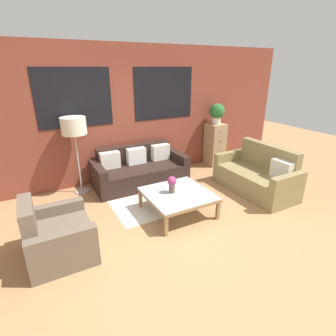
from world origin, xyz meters
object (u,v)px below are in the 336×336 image
(couch_dark, at_px, (140,171))
(potted_plant, at_px, (217,112))
(armchair_corner, at_px, (57,237))
(coffee_table, at_px, (178,195))
(settee_vintage, at_px, (257,176))
(floor_lamp, at_px, (74,128))
(flower_vase, at_px, (172,183))
(drawer_cabinet, at_px, (215,144))

(couch_dark, xyz_separation_m, potted_plant, (2.14, 0.20, 1.04))
(armchair_corner, distance_m, coffee_table, 1.94)
(armchair_corner, distance_m, potted_plant, 4.50)
(settee_vintage, distance_m, coffee_table, 1.83)
(floor_lamp, distance_m, potted_plant, 3.33)
(settee_vintage, height_order, flower_vase, settee_vintage)
(coffee_table, height_order, drawer_cabinet, drawer_cabinet)
(coffee_table, xyz_separation_m, floor_lamp, (-1.28, 1.62, 0.97))
(drawer_cabinet, bearing_deg, floor_lamp, -179.40)
(couch_dark, height_order, coffee_table, couch_dark)
(settee_vintage, distance_m, armchair_corner, 3.77)
(coffee_table, xyz_separation_m, potted_plant, (2.05, 1.65, 0.99))
(drawer_cabinet, relative_size, flower_vase, 3.61)
(coffee_table, height_order, flower_vase, flower_vase)
(armchair_corner, bearing_deg, flower_vase, 7.47)
(armchair_corner, xyz_separation_m, drawer_cabinet, (3.98, 1.83, 0.24))
(floor_lamp, xyz_separation_m, flower_vase, (1.20, -1.55, -0.75))
(floor_lamp, distance_m, drawer_cabinet, 3.42)
(settee_vintage, xyz_separation_m, drawer_cabinet, (0.22, 1.66, 0.21))
(coffee_table, xyz_separation_m, drawer_cabinet, (2.05, 1.65, 0.19))
(settee_vintage, bearing_deg, couch_dark, 142.66)
(armchair_corner, bearing_deg, settee_vintage, 2.59)
(settee_vintage, height_order, coffee_table, settee_vintage)
(drawer_cabinet, distance_m, flower_vase, 2.65)
(floor_lamp, xyz_separation_m, drawer_cabinet, (3.33, 0.03, -0.78))
(flower_vase, bearing_deg, couch_dark, 90.46)
(settee_vintage, height_order, armchair_corner, settee_vintage)
(floor_lamp, bearing_deg, flower_vase, -52.23)
(potted_plant, relative_size, flower_vase, 1.71)
(settee_vintage, height_order, drawer_cabinet, drawer_cabinet)
(floor_lamp, relative_size, potted_plant, 3.04)
(couch_dark, distance_m, armchair_corner, 2.46)
(settee_vintage, xyz_separation_m, armchair_corner, (-3.76, -0.17, -0.03))
(floor_lamp, relative_size, drawer_cabinet, 1.44)
(drawer_cabinet, bearing_deg, settee_vintage, -97.44)
(couch_dark, xyz_separation_m, floor_lamp, (-1.19, 0.16, 1.01))
(potted_plant, height_order, flower_vase, potted_plant)
(settee_vintage, xyz_separation_m, floor_lamp, (-3.11, 1.63, 0.99))
(drawer_cabinet, height_order, potted_plant, potted_plant)
(settee_vintage, relative_size, flower_vase, 5.68)
(coffee_table, height_order, potted_plant, potted_plant)
(armchair_corner, bearing_deg, couch_dark, 41.58)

